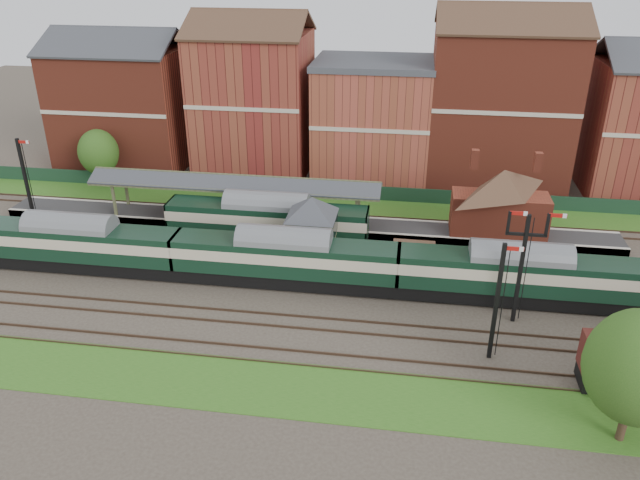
# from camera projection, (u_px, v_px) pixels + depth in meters

# --- Properties ---
(ground) EXTENTS (160.00, 160.00, 0.00)m
(ground) POSITION_uv_depth(u_px,v_px,m) (344.00, 289.00, 46.94)
(ground) COLOR #473D33
(ground) RESTS_ON ground
(grass_back) EXTENTS (90.00, 4.50, 0.06)m
(grass_back) POSITION_uv_depth(u_px,v_px,m) (363.00, 207.00, 61.15)
(grass_back) COLOR #2D6619
(grass_back) RESTS_ON ground
(grass_front) EXTENTS (90.00, 5.00, 0.06)m
(grass_front) POSITION_uv_depth(u_px,v_px,m) (321.00, 392.00, 36.26)
(grass_front) COLOR #2D6619
(grass_front) RESTS_ON ground
(fence) EXTENTS (90.00, 0.12, 1.50)m
(fence) POSITION_uv_depth(u_px,v_px,m) (365.00, 193.00, 62.62)
(fence) COLOR #193823
(fence) RESTS_ON ground
(platform) EXTENTS (55.00, 3.40, 1.00)m
(platform) POSITION_uv_depth(u_px,v_px,m) (302.00, 226.00, 56.07)
(platform) COLOR #2D2D2D
(platform) RESTS_ON ground
(signal_box) EXTENTS (5.40, 5.40, 6.00)m
(signal_box) POSITION_uv_depth(u_px,v_px,m) (312.00, 230.00, 48.84)
(signal_box) COLOR #566C4D
(signal_box) RESTS_ON ground
(brick_hut) EXTENTS (3.20, 2.64, 2.94)m
(brick_hut) POSITION_uv_depth(u_px,v_px,m) (413.00, 260.00, 48.63)
(brick_hut) COLOR maroon
(brick_hut) RESTS_ON ground
(station_building) EXTENTS (8.10, 8.10, 5.90)m
(station_building) POSITION_uv_depth(u_px,v_px,m) (501.00, 201.00, 52.26)
(station_building) COLOR brown
(station_building) RESTS_ON platform
(canopy) EXTENTS (26.00, 3.89, 4.08)m
(canopy) POSITION_uv_depth(u_px,v_px,m) (234.00, 179.00, 55.09)
(canopy) COLOR #525635
(canopy) RESTS_ON platform
(semaphore_bracket) EXTENTS (3.60, 0.25, 8.18)m
(semaphore_bracket) POSITION_uv_depth(u_px,v_px,m) (522.00, 261.00, 41.07)
(semaphore_bracket) COLOR black
(semaphore_bracket) RESTS_ON ground
(semaphore_platform_end) EXTENTS (1.23, 0.25, 8.00)m
(semaphore_platform_end) POSITION_uv_depth(u_px,v_px,m) (26.00, 180.00, 56.28)
(semaphore_platform_end) COLOR black
(semaphore_platform_end) RESTS_ON ground
(semaphore_siding) EXTENTS (1.23, 0.25, 8.00)m
(semaphore_siding) POSITION_uv_depth(u_px,v_px,m) (497.00, 301.00, 37.55)
(semaphore_siding) COLOR black
(semaphore_siding) RESTS_ON ground
(town_backdrop) EXTENTS (69.00, 10.00, 16.00)m
(town_backdrop) POSITION_uv_depth(u_px,v_px,m) (371.00, 114.00, 66.12)
(town_backdrop) COLOR brown
(town_backdrop) RESTS_ON ground
(dmu_train) EXTENTS (50.71, 2.67, 3.90)m
(dmu_train) POSITION_uv_depth(u_px,v_px,m) (285.00, 258.00, 46.55)
(dmu_train) COLOR black
(dmu_train) RESTS_ON ground
(platform_railcar) EXTENTS (17.10, 2.70, 3.94)m
(platform_railcar) POSITION_uv_depth(u_px,v_px,m) (267.00, 220.00, 52.70)
(platform_railcar) COLOR black
(platform_railcar) RESTS_ON ground
(goods_van_b) EXTENTS (5.60, 2.43, 3.40)m
(goods_van_b) POSITION_uv_depth(u_px,v_px,m) (634.00, 362.00, 35.70)
(goods_van_b) COLOR black
(goods_van_b) RESTS_ON ground
(tree_far) EXTENTS (5.31, 5.31, 7.75)m
(tree_far) POSITION_uv_depth(u_px,v_px,m) (639.00, 368.00, 30.86)
(tree_far) COLOR #382619
(tree_far) RESTS_ON ground
(tree_back) EXTENTS (4.15, 4.15, 6.06)m
(tree_back) POSITION_uv_depth(u_px,v_px,m) (98.00, 152.00, 65.06)
(tree_back) COLOR #382619
(tree_back) RESTS_ON ground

